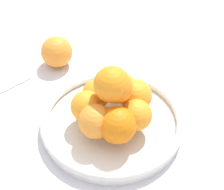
% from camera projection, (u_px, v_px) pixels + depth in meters
% --- Properties ---
extents(ground_plane, '(4.00, 4.00, 0.00)m').
position_uv_depth(ground_plane, '(112.00, 127.00, 0.85)').
color(ground_plane, silver).
extents(fruit_bowl, '(0.32, 0.32, 0.03)m').
position_uv_depth(fruit_bowl, '(112.00, 122.00, 0.84)').
color(fruit_bowl, silver).
rests_on(fruit_bowl, ground_plane).
extents(orange_pile, '(0.18, 0.19, 0.14)m').
position_uv_depth(orange_pile, '(113.00, 102.00, 0.79)').
color(orange_pile, orange).
rests_on(orange_pile, fruit_bowl).
extents(stray_orange, '(0.08, 0.08, 0.08)m').
position_uv_depth(stray_orange, '(57.00, 52.00, 0.99)').
color(stray_orange, orange).
rests_on(stray_orange, ground_plane).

